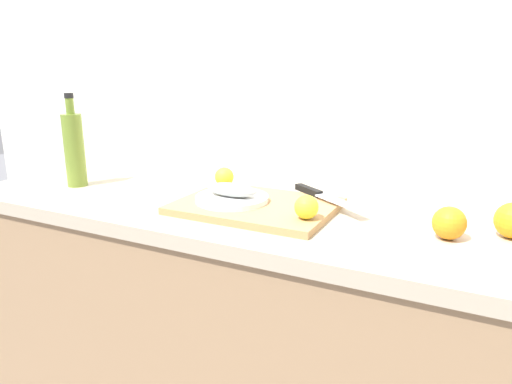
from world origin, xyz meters
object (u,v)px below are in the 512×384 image
(chef_knife, at_px, (320,194))
(olive_oil_bottle, at_px, (74,148))
(cutting_board, at_px, (256,206))
(fish_fillet, at_px, (232,190))
(white_plate, at_px, (232,199))
(lemon_0, at_px, (306,207))

(chef_knife, distance_m, olive_oil_bottle, 0.81)
(cutting_board, bearing_deg, fish_fillet, -164.34)
(white_plate, height_order, olive_oil_bottle, olive_oil_bottle)
(white_plate, relative_size, fish_fillet, 1.33)
(lemon_0, xyz_separation_m, olive_oil_bottle, (-0.82, 0.04, 0.07))
(white_plate, relative_size, olive_oil_bottle, 0.67)
(chef_knife, xyz_separation_m, lemon_0, (0.03, -0.20, 0.02))
(white_plate, distance_m, fish_fillet, 0.03)
(chef_knife, xyz_separation_m, olive_oil_bottle, (-0.79, -0.15, 0.10))
(fish_fillet, bearing_deg, chef_knife, 35.13)
(cutting_board, bearing_deg, white_plate, -164.34)
(lemon_0, bearing_deg, olive_oil_bottle, 177.05)
(lemon_0, height_order, olive_oil_bottle, olive_oil_bottle)
(white_plate, xyz_separation_m, olive_oil_bottle, (-0.58, -0.01, 0.10))
(fish_fillet, height_order, olive_oil_bottle, olive_oil_bottle)
(white_plate, bearing_deg, olive_oil_bottle, -179.05)
(olive_oil_bottle, bearing_deg, chef_knife, 11.09)
(white_plate, relative_size, chef_knife, 0.79)
(cutting_board, height_order, fish_fillet, fish_fillet)
(white_plate, bearing_deg, cutting_board, 15.66)
(white_plate, xyz_separation_m, fish_fillet, (0.00, 0.00, 0.03))
(olive_oil_bottle, bearing_deg, lemon_0, -2.95)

